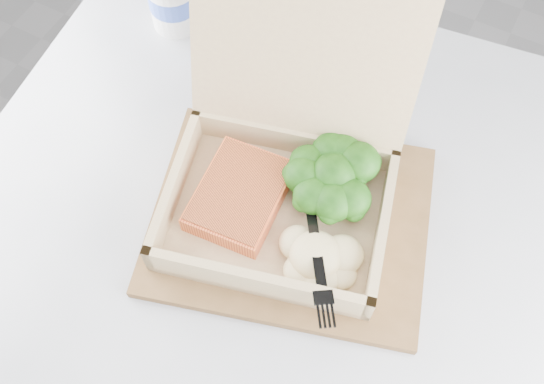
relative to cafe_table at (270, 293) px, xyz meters
The scene contains 9 objects.
floor 0.64m from the cafe_table, 35.91° to the left, with size 4.00×4.00×0.00m, color gray.
cafe_table is the anchor object (origin of this frame).
serving_tray 0.20m from the cafe_table, 72.22° to the left, with size 0.31×0.25×0.01m, color brown.
takeout_container 0.26m from the cafe_table, 102.62° to the left, with size 0.30×0.30×0.23m.
salmon_fillet 0.23m from the cafe_table, 158.94° to the left, with size 0.09×0.12×0.02m, color orange.
broccoli_pile 0.25m from the cafe_table, 65.35° to the left, with size 0.11×0.11×0.04m, color #286817, non-canonical shape.
mashed_potatoes 0.23m from the cafe_table, ahead, with size 0.09×0.08×0.03m, color #D3C189.
plastic_fork 0.24m from the cafe_table, 13.38° to the left, with size 0.09×0.13×0.02m.
receipt 0.29m from the cafe_table, 85.68° to the left, with size 0.07×0.14×0.00m, color white.
Camera 1 is at (-0.15, -0.45, 1.36)m, focal length 40.00 mm.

